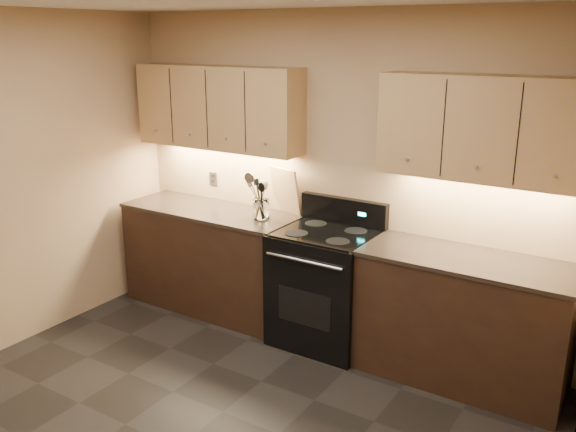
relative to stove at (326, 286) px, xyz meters
The scene contains 15 objects.
wall_back 0.88m from the stove, 104.10° to the left, with size 4.00×0.04×2.60m, color tan.
wall_right 2.68m from the stove, 41.21° to the right, with size 0.04×4.00×2.60m, color tan.
counter_left 1.18m from the stove, behind, with size 1.62×0.62×0.93m.
counter_right 1.10m from the stove, ahead, with size 1.46×0.62×0.93m.
stove is the anchor object (origin of this frame).
upper_cab_left 1.78m from the stove, behind, with size 1.60×0.30×0.70m, color #AC7E56.
upper_cab_right 1.73m from the stove, ahead, with size 1.44×0.30×0.70m, color #AC7E56.
outlet_plate 1.55m from the stove, 167.24° to the left, with size 0.09×0.01×0.12m, color #B2B5BA.
utensil_crock 0.82m from the stove, behind, with size 0.18×0.18×0.17m.
cutting_board 0.90m from the stove, 153.98° to the left, with size 0.32×0.02×0.40m, color tan.
wooden_spoon 0.91m from the stove, behind, with size 0.06×0.06×0.30m, color tan, non-canonical shape.
black_spoon 0.90m from the stove, behind, with size 0.06×0.06×0.30m, color black, non-canonical shape.
black_turner 0.88m from the stove, behind, with size 0.08×0.08×0.34m, color black, non-canonical shape.
steel_spatula 0.88m from the stove, behind, with size 0.08×0.08×0.34m, color silver, non-canonical shape.
steel_skimmer 0.88m from the stove, behind, with size 0.09×0.09×0.38m, color silver, non-canonical shape.
Camera 1 is at (2.25, -2.27, 2.40)m, focal length 38.00 mm.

